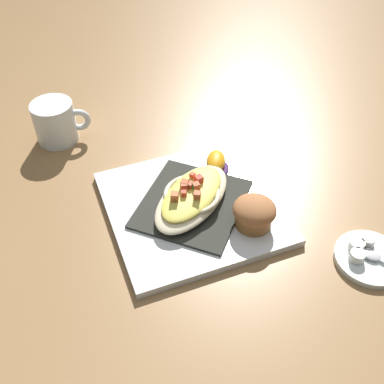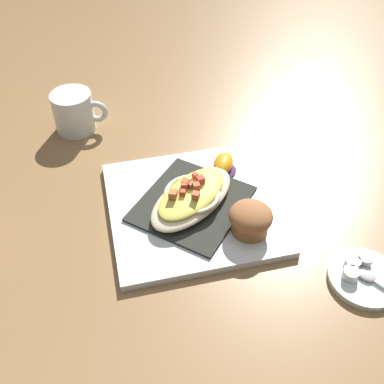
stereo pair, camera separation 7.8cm
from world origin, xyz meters
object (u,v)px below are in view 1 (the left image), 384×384
spoon (375,256)px  creamer_cup_2 (357,256)px  square_plate (192,207)px  orange_garnish (216,162)px  gratin_dish (192,196)px  muffin (254,213)px  coffee_mug (56,124)px  creamer_cup_0 (367,241)px  creamer_saucer (370,258)px  creamer_cup_1 (357,245)px

spoon → creamer_cup_2: creamer_cup_2 is taller
square_plate → orange_garnish: size_ratio=3.75×
square_plate → gratin_dish: 0.03m
spoon → muffin: bearing=-45.0°
square_plate → creamer_cup_2: (-0.18, 0.21, 0.01)m
square_plate → coffee_mug: coffee_mug is taller
spoon → creamer_cup_0: size_ratio=3.43×
gratin_dish → spoon: gratin_dish is taller
muffin → spoon: (-0.14, 0.14, -0.03)m
creamer_cup_0 → coffee_mug: bearing=-52.0°
gratin_dish → coffee_mug: 0.34m
muffin → orange_garnish: bearing=-93.2°
creamer_saucer → square_plate: bearing=-45.8°
spoon → creamer_cup_0: (-0.01, -0.03, 0.00)m
square_plate → orange_garnish: (-0.08, -0.07, 0.02)m
coffee_mug → orange_garnish: bearing=137.4°
spoon → orange_garnish: bearing=-66.1°
creamer_cup_0 → creamer_cup_2: bearing=27.7°
muffin → orange_garnish: size_ratio=0.94×
square_plate → spoon: spoon is taller
creamer_saucer → muffin: bearing=-44.5°
creamer_cup_1 → creamer_saucer: bearing=117.7°
muffin → creamer_cup_0: size_ratio=2.96×
spoon → creamer_cup_2: size_ratio=3.43×
square_plate → creamer_saucer: square_plate is taller
spoon → creamer_cup_1: bearing=-62.3°
square_plate → creamer_cup_1: size_ratio=11.77×
muffin → creamer_cup_2: (-0.11, 0.13, -0.02)m
muffin → creamer_saucer: bearing=135.5°
square_plate → gratin_dish: bearing=-21.4°
coffee_mug → spoon: 0.64m
gratin_dish → creamer_cup_2: bearing=131.3°
muffin → orange_garnish: 0.15m
orange_garnish → creamer_saucer: (-0.13, 0.29, -0.02)m
gratin_dish → creamer_cup_1: (-0.20, 0.19, -0.02)m
muffin → coffee_mug: (0.24, -0.38, -0.00)m
gratin_dish → creamer_cup_0: size_ratio=8.50×
orange_garnish → creamer_saucer: size_ratio=0.68×
orange_garnish → creamer_cup_2: 0.30m
square_plate → muffin: (-0.07, 0.08, 0.03)m
gratin_dish → muffin: bearing=131.9°
gratin_dish → creamer_cup_0: gratin_dish is taller
square_plate → creamer_saucer: 0.30m
coffee_mug → creamer_cup_1: size_ratio=4.65×
creamer_saucer → creamer_cup_1: (0.01, -0.02, 0.01)m
creamer_saucer → creamer_cup_2: bearing=-10.8°
creamer_cup_0 → orange_garnish: bearing=-62.6°
creamer_cup_2 → square_plate: bearing=-48.7°
gratin_dish → creamer_saucer: (-0.21, 0.21, -0.03)m
orange_garnish → creamer_cup_0: bearing=117.4°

